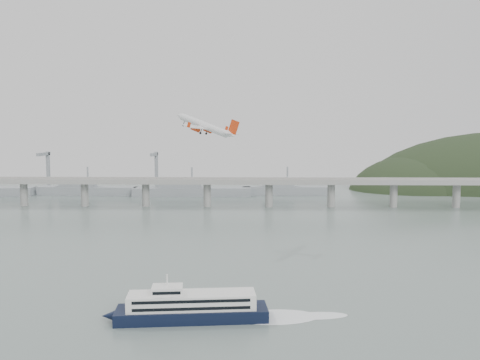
{
  "coord_description": "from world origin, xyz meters",
  "views": [
    {
      "loc": [
        6.16,
        -206.71,
        61.97
      ],
      "look_at": [
        0.0,
        55.0,
        36.0
      ],
      "focal_mm": 38.0,
      "sensor_mm": 36.0,
      "label": 1
    }
  ],
  "objects": [
    {
      "name": "distant_fleet",
      "position": [
        -155.36,
        265.08,
        6.22
      ],
      "size": [
        453.0,
        60.9,
        40.0
      ],
      "color": "gray",
      "rests_on": "ground"
    },
    {
      "name": "ferry",
      "position": [
        -13.39,
        -46.09,
        4.17
      ],
      "size": [
        81.45,
        19.62,
        15.36
      ],
      "rotation": [
        0.0,
        0.0,
        0.1
      ],
      "color": "black",
      "rests_on": "ground"
    },
    {
      "name": "ground",
      "position": [
        0.0,
        0.0,
        0.0
      ],
      "size": [
        900.0,
        900.0,
        0.0
      ],
      "primitive_type": "plane",
      "color": "slate",
      "rests_on": "ground"
    },
    {
      "name": "bridge",
      "position": [
        -1.15,
        200.0,
        17.65
      ],
      "size": [
        800.0,
        22.0,
        23.9
      ],
      "color": "gray",
      "rests_on": "ground"
    },
    {
      "name": "airliner",
      "position": [
        -19.27,
        70.96,
        63.92
      ],
      "size": [
        37.78,
        36.09,
        16.14
      ],
      "rotation": [
        0.05,
        -0.32,
        2.64
      ],
      "color": "silver",
      "rests_on": "ground"
    }
  ]
}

